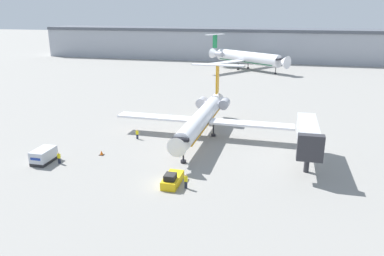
{
  "coord_description": "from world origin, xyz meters",
  "views": [
    {
      "loc": [
        12.7,
        -40.2,
        20.98
      ],
      "look_at": [
        0.0,
        12.71,
        3.46
      ],
      "focal_mm": 35.0,
      "sensor_mm": 36.0,
      "label": 1
    }
  ],
  "objects": [
    {
      "name": "traffic_cone_left",
      "position": [
        -12.59,
        7.2,
        0.33
      ],
      "size": [
        0.69,
        0.69,
        0.7
      ],
      "color": "black",
      "rests_on": "ground"
    },
    {
      "name": "worker_on_apron",
      "position": [
        -16.91,
        2.88,
        0.87
      ],
      "size": [
        0.4,
        0.24,
        1.68
      ],
      "color": "#232838",
      "rests_on": "ground"
    },
    {
      "name": "airplane_parked_far_left",
      "position": [
        0.12,
        93.95,
        4.27
      ],
      "size": [
        31.56,
        31.17,
        11.48
      ],
      "color": "white",
      "rests_on": "ground"
    },
    {
      "name": "terminal_building",
      "position": [
        0.0,
        120.0,
        6.49
      ],
      "size": [
        180.0,
        16.8,
        12.92
      ],
      "color": "#9EA3AD",
      "rests_on": "ground"
    },
    {
      "name": "luggage_cart",
      "position": [
        -19.25,
        2.75,
        1.0
      ],
      "size": [
        2.18,
        3.77,
        2.0
      ],
      "color": "#232326",
      "rests_on": "ground"
    },
    {
      "name": "worker_near_tug",
      "position": [
        2.38,
        -0.35,
        1.0
      ],
      "size": [
        0.4,
        0.26,
        1.88
      ],
      "color": "#232838",
      "rests_on": "ground"
    },
    {
      "name": "airplane_main",
      "position": [
        0.32,
        19.0,
        3.52
      ],
      "size": [
        30.23,
        28.73,
        10.53
      ],
      "color": "white",
      "rests_on": "ground"
    },
    {
      "name": "worker_by_wing",
      "position": [
        -10.04,
        15.22,
        0.87
      ],
      "size": [
        0.4,
        0.24,
        1.67
      ],
      "color": "#232838",
      "rests_on": "ground"
    },
    {
      "name": "jet_bridge",
      "position": [
        16.85,
        10.49,
        4.45
      ],
      "size": [
        3.2,
        12.46,
        6.19
      ],
      "color": "#2D2D33",
      "rests_on": "ground"
    },
    {
      "name": "ground_plane",
      "position": [
        0.0,
        0.0,
        0.0
      ],
      "size": [
        600.0,
        600.0,
        0.0
      ],
      "primitive_type": "plane",
      "color": "gray"
    },
    {
      "name": "pushback_tug",
      "position": [
        0.46,
        0.31,
        0.65
      ],
      "size": [
        1.89,
        4.36,
        1.76
      ],
      "color": "yellow",
      "rests_on": "ground"
    }
  ]
}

